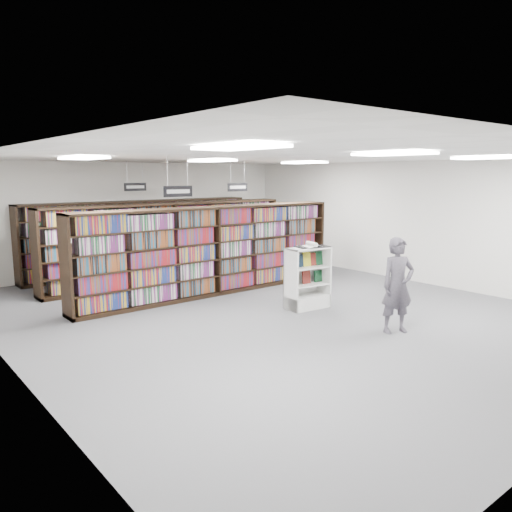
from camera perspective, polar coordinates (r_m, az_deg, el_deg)
floor at (r=10.59m, az=1.29°, el=-6.28°), size 12.00×12.00×0.00m
ceiling at (r=10.21m, az=1.36°, el=11.30°), size 10.00×12.00×0.10m
wall_back at (r=15.32m, az=-13.44°, el=4.38°), size 10.00×0.10×3.20m
wall_left at (r=8.02m, az=-26.98°, el=-0.63°), size 0.10×12.00×3.20m
wall_right at (r=14.03m, az=17.09°, el=3.80°), size 0.10×12.00×3.20m
bookshelf_row_near at (r=11.93m, az=-4.93°, el=0.61°), size 7.00×0.60×2.10m
bookshelf_row_mid at (r=13.61m, az=-9.68°, el=1.59°), size 7.00×0.60×2.10m
bookshelf_row_far at (r=15.11m, az=-12.87°, el=2.24°), size 7.00×0.60×2.10m
aisle_sign_left at (r=10.15m, az=-8.90°, el=7.42°), size 0.65×0.02×0.80m
aisle_sign_right at (r=13.48m, az=-2.12°, el=7.96°), size 0.65×0.02×0.80m
aisle_sign_center at (r=14.16m, az=-13.64°, el=7.77°), size 0.65×0.02×0.80m
troffer_front_left at (r=5.99m, az=-1.91°, el=12.35°), size 0.60×1.20×0.04m
troffer_front_center at (r=8.16m, az=15.44°, el=11.20°), size 0.60×1.20×0.04m
troffer_front_right at (r=10.74m, az=24.94°, el=10.14°), size 0.60×1.20×0.04m
troffer_back_left at (r=10.42m, az=-19.11°, el=10.54°), size 0.60×1.20×0.04m
troffer_back_center at (r=11.80m, az=-5.08°, el=10.80°), size 0.60×1.20×0.04m
troffer_back_right at (r=13.71m, az=5.54°, el=10.57°), size 0.60×1.20×0.04m
endcap_display at (r=10.79m, az=5.80°, el=-3.55°), size 0.98×0.57×1.32m
open_book at (r=10.71m, az=6.45°, el=1.20°), size 0.78×0.58×0.13m
shopper at (r=9.34m, az=15.88°, el=-3.26°), size 0.74×0.62×1.74m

